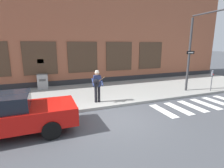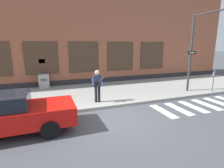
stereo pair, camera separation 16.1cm
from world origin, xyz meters
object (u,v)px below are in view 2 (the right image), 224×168
Objects in this scene: parking_meter at (214,78)px; traffic_light at (207,38)px; busker at (97,84)px; utility_box at (44,81)px; red_car at (9,114)px.

traffic_light is at bearing -163.87° from parking_meter.
traffic_light reaches higher than parking_meter.
busker is 1.74× the size of utility_box.
parking_meter is at bearing 16.13° from traffic_light.
parking_meter is at bearing 7.17° from red_car.
utility_box is at bearing 149.45° from traffic_light.
utility_box is (1.12, 6.49, -0.11)m from red_car.
traffic_light is 4.90× the size of utility_box.
busker is 6.95m from traffic_light.
red_car is 6.59m from utility_box.
busker is at bearing -58.22° from utility_box.
busker is 0.35× the size of traffic_light.
busker is 7.96m from parking_meter.
traffic_light is at bearing -30.55° from utility_box.
utility_box is (-2.79, 4.50, -0.50)m from busker.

